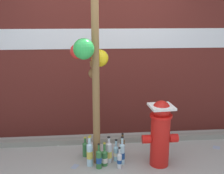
{
  "coord_description": "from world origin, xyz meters",
  "views": [
    {
      "loc": [
        -0.24,
        -2.81,
        1.9
      ],
      "look_at": [
        0.07,
        0.54,
        1.04
      ],
      "focal_mm": 44.47,
      "sensor_mm": 36.0,
      "label": 1
    }
  ],
  "objects": [
    {
      "name": "curb_strip",
      "position": [
        0.0,
        1.14,
        0.04
      ],
      "size": [
        8.0,
        0.12,
        0.08
      ],
      "primitive_type": "cube",
      "color": "gray",
      "rests_on": "ground_plane"
    },
    {
      "name": "building_wall",
      "position": [
        0.0,
        1.56,
        1.6
      ],
      "size": [
        10.0,
        0.21,
        3.21
      ],
      "color": "#561E19",
      "rests_on": "ground_plane"
    },
    {
      "name": "litter_1",
      "position": [
        1.66,
        0.8,
        0.0
      ],
      "size": [
        0.14,
        0.14,
        0.01
      ],
      "primitive_type": "cube",
      "rotation": [
        0.0,
        0.0,
        1.02
      ],
      "color": "#8C99B2",
      "rests_on": "ground_plane"
    },
    {
      "name": "memorial_post",
      "position": [
        -0.17,
        0.54,
        1.6
      ],
      "size": [
        0.53,
        0.51,
        2.71
      ],
      "color": "olive",
      "rests_on": "ground_plane"
    },
    {
      "name": "bottle_5",
      "position": [
        0.2,
        0.48,
        0.15
      ],
      "size": [
        0.07,
        0.07,
        0.38
      ],
      "color": "#B2DBEA",
      "rests_on": "ground_plane"
    },
    {
      "name": "litter_2",
      "position": [
        -0.73,
        1.12,
        0.0
      ],
      "size": [
        0.14,
        0.11,
        0.01
      ],
      "primitive_type": "cube",
      "rotation": [
        0.0,
        0.0,
        2.74
      ],
      "color": "silver",
      "rests_on": "ground_plane"
    },
    {
      "name": "bottle_9",
      "position": [
        -0.29,
        0.73,
        0.12
      ],
      "size": [
        0.08,
        0.08,
        0.29
      ],
      "color": "#337038",
      "rests_on": "ground_plane"
    },
    {
      "name": "bottle_7",
      "position": [
        -0.11,
        0.39,
        0.13
      ],
      "size": [
        0.07,
        0.07,
        0.34
      ],
      "color": "#337038",
      "rests_on": "ground_plane"
    },
    {
      "name": "bottle_0",
      "position": [
        -0.23,
        0.47,
        0.17
      ],
      "size": [
        0.08,
        0.08,
        0.41
      ],
      "color": "#B2DBEA",
      "rests_on": "ground_plane"
    },
    {
      "name": "bottle_3",
      "position": [
        0.13,
        0.57,
        0.12
      ],
      "size": [
        0.07,
        0.07,
        0.31
      ],
      "color": "#93CCE0",
      "rests_on": "ground_plane"
    },
    {
      "name": "bottle_1",
      "position": [
        -0.21,
        0.65,
        0.14
      ],
      "size": [
        0.07,
        0.07,
        0.34
      ],
      "color": "silver",
      "rests_on": "ground_plane"
    },
    {
      "name": "bottle_8",
      "position": [
        0.23,
        0.69,
        0.14
      ],
      "size": [
        0.06,
        0.06,
        0.34
      ],
      "color": "brown",
      "rests_on": "ground_plane"
    },
    {
      "name": "fire_hydrant",
      "position": [
        0.68,
        0.42,
        0.46
      ],
      "size": [
        0.47,
        0.32,
        0.88
      ],
      "color": "red",
      "rests_on": "ground_plane"
    },
    {
      "name": "bottle_4",
      "position": [
        -0.03,
        0.46,
        0.11
      ],
      "size": [
        0.08,
        0.08,
        0.32
      ],
      "color": "#337038",
      "rests_on": "ground_plane"
    },
    {
      "name": "bottle_2",
      "position": [
        0.03,
        0.54,
        0.14
      ],
      "size": [
        0.08,
        0.08,
        0.36
      ],
      "color": "silver",
      "rests_on": "ground_plane"
    },
    {
      "name": "bottle_6",
      "position": [
        0.15,
        0.37,
        0.11
      ],
      "size": [
        0.06,
        0.06,
        0.29
      ],
      "color": "silver",
      "rests_on": "ground_plane"
    },
    {
      "name": "litter_0",
      "position": [
        -0.42,
        0.46,
        0.0
      ],
      "size": [
        0.12,
        0.13,
        0.01
      ],
      "primitive_type": "cube",
      "rotation": [
        0.0,
        0.0,
        1.12
      ],
      "color": "#8C99B2",
      "rests_on": "ground_plane"
    }
  ]
}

